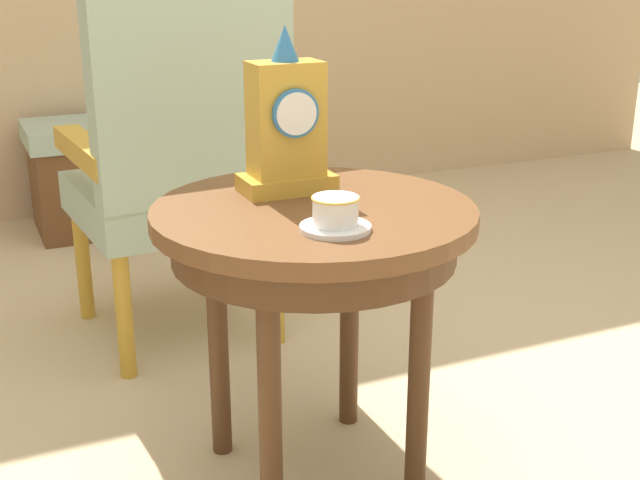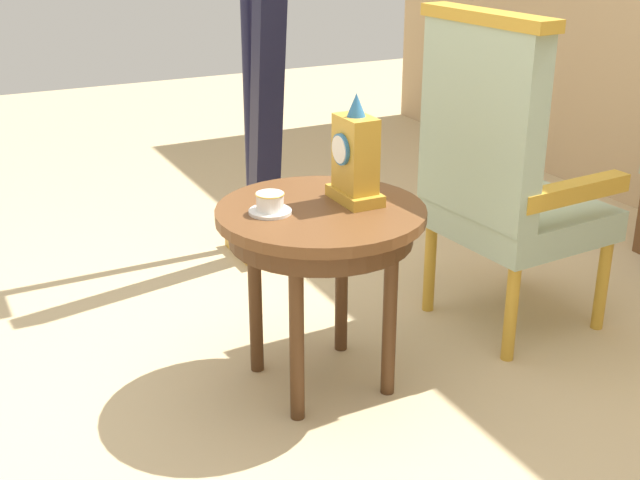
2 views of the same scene
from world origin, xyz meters
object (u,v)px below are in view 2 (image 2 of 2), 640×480
(side_table, at_px, (321,232))
(harp, at_px, (262,95))
(mantel_clock, at_px, (355,159))
(armchair, at_px, (502,172))
(teacup_left, at_px, (270,204))

(side_table, relative_size, harp, 0.36)
(side_table, bearing_deg, mantel_clock, 93.84)
(armchair, height_order, harp, harp)
(teacup_left, xyz_separation_m, mantel_clock, (0.02, 0.27, 0.11))
(mantel_clock, bearing_deg, harp, 172.70)
(side_table, distance_m, armchair, 0.74)
(armchair, bearing_deg, harp, -153.76)
(armchair, relative_size, harp, 0.64)
(teacup_left, relative_size, armchair, 0.11)
(mantel_clock, height_order, armchair, armchair)
(side_table, height_order, harp, harp)
(mantel_clock, xyz_separation_m, harp, (-1.04, 0.13, -0.02))
(side_table, distance_m, harp, 1.09)
(teacup_left, height_order, harp, harp)
(teacup_left, xyz_separation_m, harp, (-1.02, 0.41, 0.09))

